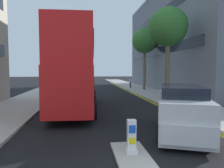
% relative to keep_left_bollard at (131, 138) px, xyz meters
% --- Properties ---
extents(sidewalk_right, '(4.00, 80.00, 0.14)m').
position_rel_keep_left_bollard_xyz_m(sidewalk_right, '(6.50, 13.42, -0.54)').
color(sidewalk_right, '#ADA89E').
rests_on(sidewalk_right, ground).
extents(sidewalk_left, '(4.00, 80.00, 0.14)m').
position_rel_keep_left_bollard_xyz_m(sidewalk_left, '(-6.50, 13.42, -0.54)').
color(sidewalk_left, '#ADA89E').
rests_on(sidewalk_left, ground).
extents(kerb_line_outer, '(0.10, 56.00, 0.01)m').
position_rel_keep_left_bollard_xyz_m(kerb_line_outer, '(4.40, 11.42, -0.60)').
color(kerb_line_outer, yellow).
rests_on(kerb_line_outer, ground).
extents(kerb_line_inner, '(0.10, 56.00, 0.01)m').
position_rel_keep_left_bollard_xyz_m(kerb_line_inner, '(4.24, 11.42, -0.60)').
color(kerb_line_inner, yellow).
rests_on(kerb_line_inner, ground).
extents(traffic_island, '(1.10, 2.20, 0.10)m').
position_rel_keep_left_bollard_xyz_m(traffic_island, '(0.00, 0.00, -0.56)').
color(traffic_island, '#ADA89E').
rests_on(traffic_island, ground).
extents(keep_left_bollard, '(0.36, 0.28, 1.11)m').
position_rel_keep_left_bollard_xyz_m(keep_left_bollard, '(0.00, 0.00, 0.00)').
color(keep_left_bollard, silver).
rests_on(keep_left_bollard, traffic_island).
extents(double_decker_bus_away, '(3.15, 10.90, 5.64)m').
position_rel_keep_left_bollard_xyz_m(double_decker_bus_away, '(-2.04, 8.70, 2.42)').
color(double_decker_bus_away, red).
rests_on(double_decker_bus_away, ground).
extents(taxi_minivan, '(3.47, 5.16, 2.12)m').
position_rel_keep_left_bollard_xyz_m(taxi_minivan, '(2.65, 1.89, 0.46)').
color(taxi_minivan, silver).
rests_on(taxi_minivan, ground).
extents(pedestrian_far, '(0.34, 0.22, 1.62)m').
position_rel_keep_left_bollard_xyz_m(pedestrian_far, '(5.46, 24.38, 0.38)').
color(pedestrian_far, '#2D2D38').
rests_on(pedestrian_far, sidewalk_right).
extents(street_tree_near, '(3.43, 3.43, 8.42)m').
position_rel_keep_left_bollard_xyz_m(street_tree_near, '(6.79, 21.61, 6.16)').
color(street_tree_near, '#6B6047').
rests_on(street_tree_near, sidewalk_right).
extents(street_tree_mid, '(3.42, 3.42, 8.19)m').
position_rel_keep_left_bollard_xyz_m(street_tree_mid, '(5.86, 11.32, 5.93)').
color(street_tree_mid, '#6B6047').
rests_on(street_tree_mid, sidewalk_right).
extents(townhouse_terrace_right, '(10.08, 28.00, 14.13)m').
position_rel_keep_left_bollard_xyz_m(townhouse_terrace_right, '(13.50, 22.29, 6.46)').
color(townhouse_terrace_right, slate).
rests_on(townhouse_terrace_right, ground).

